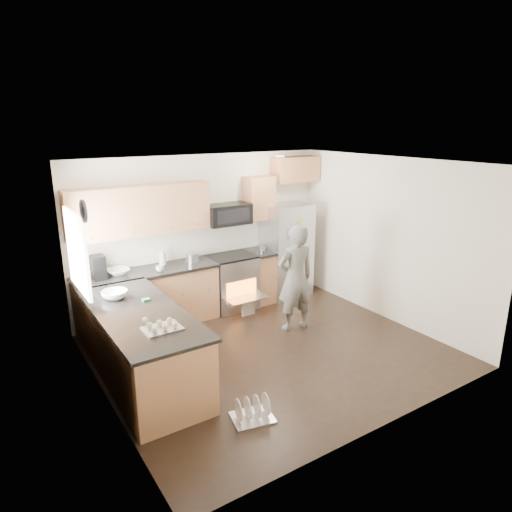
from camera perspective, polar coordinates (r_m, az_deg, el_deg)
ground at (r=6.55m, az=1.86°, el=-11.78°), size 4.50×4.50×0.00m
room_shell at (r=5.94m, az=1.63°, el=2.59°), size 4.54×4.04×2.62m
back_cabinet_run at (r=7.34m, az=-9.67°, el=-0.69°), size 4.45×0.64×2.50m
peninsula at (r=5.84m, az=-14.09°, el=-10.86°), size 0.96×2.36×1.03m
stove_range at (r=7.78m, az=-3.07°, el=-1.72°), size 0.76×0.97×1.79m
refrigerator at (r=8.34m, az=3.75°, el=0.73°), size 0.85×0.68×1.69m
person at (r=6.93m, az=4.96°, el=-2.77°), size 0.64×0.46×1.65m
dish_rack at (r=5.21m, az=-0.46°, el=-19.03°), size 0.50×0.44×0.27m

